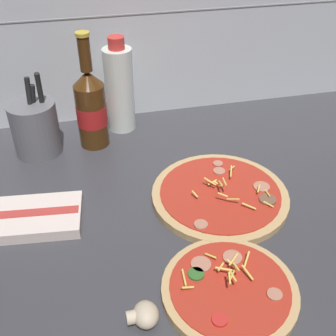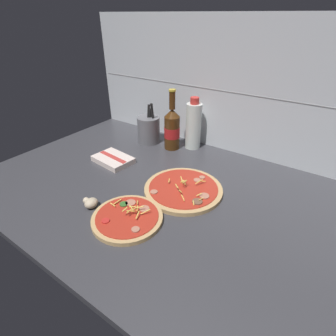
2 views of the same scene
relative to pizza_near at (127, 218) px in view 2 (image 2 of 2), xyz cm
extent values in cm
cube|color=#38383D|center=(8.39, 19.24, -2.13)|extent=(160.00, 90.00, 2.50)
cube|color=silver|center=(8.39, 64.74, 26.62)|extent=(160.00, 1.00, 60.00)
cube|color=gray|center=(8.39, 64.19, 26.62)|extent=(156.80, 0.16, 0.30)
cylinder|color=tan|center=(0.02, -0.06, -0.15)|extent=(22.61, 22.61, 1.45)
cylinder|color=#B22D1E|center=(0.02, -0.06, 0.72)|extent=(19.90, 19.90, 0.30)
cylinder|color=#336628|center=(-4.71, 3.49, 1.07)|extent=(2.76, 2.76, 0.40)
cylinder|color=red|center=(-3.69, -5.71, 1.07)|extent=(2.46, 2.46, 0.40)
cylinder|color=#B7755B|center=(6.35, -3.36, 1.07)|extent=(2.49, 2.49, 0.40)
cylinder|color=#B7755B|center=(2.49, 5.51, 1.07)|extent=(3.37, 3.37, 0.40)
cylinder|color=#B7755B|center=(-3.32, 5.30, 1.07)|extent=(3.52, 3.52, 0.40)
cylinder|color=#EFCC56|center=(1.45, 3.29, 2.19)|extent=(1.51, 1.94, 0.91)
cylinder|color=#EFCC56|center=(1.59, 1.86, 3.08)|extent=(0.59, 1.97, 0.61)
cylinder|color=#EFCC56|center=(-0.39, -0.41, 3.45)|extent=(0.80, 2.07, 0.92)
cylinder|color=#EFCC56|center=(-6.92, 0.75, 1.59)|extent=(2.12, 0.42, 0.84)
cylinder|color=#EFCC56|center=(3.41, 1.09, 2.01)|extent=(1.31, 2.92, 1.13)
cylinder|color=#EFCC56|center=(-0.49, 3.25, 2.02)|extent=(1.73, 1.88, 0.69)
cylinder|color=#EFCC56|center=(-6.96, 2.94, 1.43)|extent=(0.62, 3.35, 0.49)
cylinder|color=#EFCC56|center=(1.95, 3.86, 2.56)|extent=(2.37, 1.98, 0.94)
cylinder|color=#EFCC56|center=(-0.28, 2.43, 2.36)|extent=(2.71, 1.56, 0.36)
cylinder|color=#EFCC56|center=(4.35, 3.83, 1.86)|extent=(2.22, 2.84, 1.36)
cylinder|color=#EFCC56|center=(0.75, 1.10, 2.29)|extent=(2.02, 2.59, 1.31)
cylinder|color=#EFCC56|center=(-1.22, 6.45, 1.44)|extent=(1.72, 2.01, 0.79)
cylinder|color=#EFCC56|center=(0.56, 0.40, 2.64)|extent=(0.54, 2.36, 0.57)
cylinder|color=tan|center=(6.35, 23.42, -0.12)|extent=(28.80, 28.80, 1.53)
cylinder|color=#B22D1E|center=(6.35, 23.42, 0.80)|extent=(25.35, 25.35, 0.30)
cylinder|color=#B7755B|center=(-0.52, 14.63, 1.15)|extent=(2.64, 2.64, 0.40)
cylinder|color=#B7755B|center=(9.06, 32.87, 1.15)|extent=(2.23, 2.23, 0.40)
cylinder|color=#B7755B|center=(15.35, 22.71, 1.15)|extent=(3.48, 3.48, 0.40)
cylinder|color=#B7755B|center=(8.32, 30.07, 1.15)|extent=(2.66, 2.66, 0.40)
cylinder|color=brown|center=(14.88, 18.56, 1.15)|extent=(3.51, 3.51, 0.40)
cylinder|color=#EFCC56|center=(4.55, 25.07, 2.71)|extent=(2.35, 2.25, 1.19)
cylinder|color=#EFCC56|center=(6.19, 23.22, 3.36)|extent=(0.68, 2.63, 1.20)
cylinder|color=#EFCC56|center=(10.15, 16.98, 1.65)|extent=(2.48, 2.13, 0.80)
cylinder|color=#EFCC56|center=(14.34, 16.91, 1.36)|extent=(1.61, 2.11, 0.48)
cylinder|color=#EFCC56|center=(5.26, 25.46, 2.08)|extent=(2.19, 0.80, 1.00)
cylinder|color=#EFCC56|center=(4.99, 25.65, 2.01)|extent=(2.24, 1.15, 0.50)
cylinder|color=#EFCC56|center=(7.01, 23.13, 3.71)|extent=(0.53, 2.57, 0.39)
cylinder|color=#EFCC56|center=(13.99, 21.32, 2.00)|extent=(1.45, 2.00, 0.80)
cylinder|color=#EFCC56|center=(0.56, 22.58, 2.06)|extent=(1.13, 1.81, 0.90)
cylinder|color=#EFCC56|center=(7.59, 19.14, 2.07)|extent=(2.28, 1.90, 1.20)
cylinder|color=#EFCC56|center=(10.31, 27.93, 2.31)|extent=(1.59, 3.25, 0.97)
cylinder|color=#EFCC56|center=(11.15, 29.46, 2.01)|extent=(1.77, 1.67, 0.68)
cylinder|color=#EFCC56|center=(15.52, 20.14, 1.49)|extent=(0.71, 2.73, 0.95)
cylinder|color=#EFCC56|center=(6.28, 24.53, 2.11)|extent=(1.90, 2.05, 0.61)
cylinder|color=#EFCC56|center=(5.61, 20.07, 2.94)|extent=(2.01, 1.40, 0.80)
cylinder|color=#47280F|center=(-17.38, 51.25, 7.06)|extent=(7.29, 7.29, 15.88)
cone|color=#47280F|center=(-17.38, 51.25, 16.80)|extent=(7.29, 7.29, 3.60)
cylinder|color=#47280F|center=(-17.38, 51.25, 22.60)|extent=(2.77, 2.77, 8.00)
cylinder|color=gold|center=(-17.38, 51.25, 27.00)|extent=(3.19, 3.19, 0.80)
cylinder|color=red|center=(-17.38, 51.25, 7.38)|extent=(7.37, 7.37, 5.08)
cylinder|color=silver|center=(-9.55, 57.70, 9.93)|extent=(7.28, 7.28, 21.62)
cylinder|color=red|center=(-9.55, 57.70, 22.22)|extent=(4.00, 4.00, 2.95)
cylinder|color=beige|center=(-16.27, -2.09, 0.79)|extent=(2.14, 2.14, 2.14)
ellipsoid|color=#C6B293|center=(-14.37, -2.09, 0.79)|extent=(4.05, 4.77, 3.34)
cylinder|color=slate|center=(-30.99, 50.63, 5.65)|extent=(11.08, 11.08, 13.05)
cylinder|color=black|center=(-31.02, 50.67, 11.40)|extent=(2.56, 2.31, 14.17)
cylinder|color=black|center=(-28.34, 50.99, 12.04)|extent=(1.66, 3.67, 15.40)
cylinder|color=black|center=(-30.51, 51.44, 10.47)|extent=(3.16, 2.54, 12.30)
cube|color=beige|center=(-30.85, 24.78, 0.32)|extent=(17.96, 13.46, 2.40)
cube|color=#B73833|center=(-30.85, 24.78, 1.60)|extent=(16.09, 3.82, 0.16)
camera|label=1|loc=(-19.89, -40.70, 57.02)|focal=45.00mm
camera|label=2|loc=(46.61, -44.95, 55.82)|focal=28.00mm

